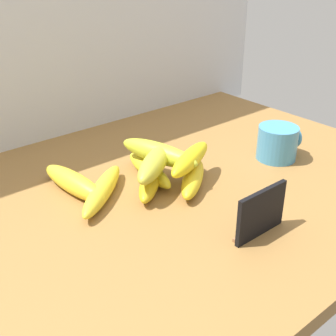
% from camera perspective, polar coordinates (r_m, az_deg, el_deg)
% --- Properties ---
extents(counter_top, '(1.10, 0.76, 0.03)m').
position_cam_1_polar(counter_top, '(0.88, -0.43, -3.77)').
color(counter_top, olive).
rests_on(counter_top, ground).
extents(chalkboard_sign, '(0.11, 0.02, 0.08)m').
position_cam_1_polar(chalkboard_sign, '(0.75, 11.68, -5.78)').
color(chalkboard_sign, black).
rests_on(chalkboard_sign, counter_top).
extents(coffee_mug, '(0.10, 0.09, 0.08)m').
position_cam_1_polar(coffee_mug, '(1.02, 13.79, 3.16)').
color(coffee_mug, '#418CBE').
rests_on(coffee_mug, counter_top).
extents(banana_0, '(0.06, 0.17, 0.03)m').
position_cam_1_polar(banana_0, '(0.92, -2.41, -0.23)').
color(banana_0, yellow).
rests_on(banana_0, counter_top).
extents(banana_1, '(0.15, 0.13, 0.04)m').
position_cam_1_polar(banana_1, '(0.88, 3.17, -1.32)').
color(banana_1, yellow).
rests_on(banana_1, counter_top).
extents(banana_2, '(0.06, 0.19, 0.04)m').
position_cam_1_polar(banana_2, '(0.88, -11.86, -1.87)').
color(banana_2, yellow).
rests_on(banana_2, counter_top).
extents(banana_3, '(0.13, 0.13, 0.04)m').
position_cam_1_polar(banana_3, '(0.87, -2.28, -1.79)').
color(banana_3, gold).
rests_on(banana_3, counter_top).
extents(banana_4, '(0.17, 0.15, 0.04)m').
position_cam_1_polar(banana_4, '(0.85, -8.34, -2.80)').
color(banana_4, yellow).
rests_on(banana_4, counter_top).
extents(banana_5, '(0.15, 0.12, 0.04)m').
position_cam_1_polar(banana_5, '(0.85, -1.76, 0.56)').
color(banana_5, gold).
rests_on(banana_5, banana_3).
extents(banana_6, '(0.09, 0.19, 0.04)m').
position_cam_1_polar(banana_6, '(0.90, -1.18, 1.92)').
color(banana_6, gold).
rests_on(banana_6, banana_0).
extents(banana_7, '(0.16, 0.10, 0.04)m').
position_cam_1_polar(banana_7, '(0.88, 2.85, 1.16)').
color(banana_7, yellow).
rests_on(banana_7, banana_1).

